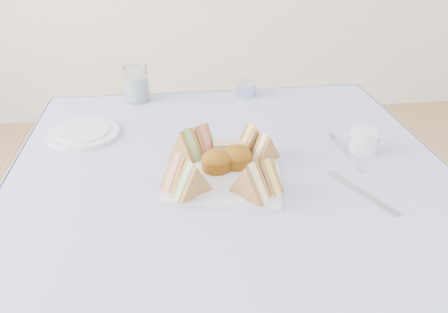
{
  "coord_description": "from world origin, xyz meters",
  "views": [
    {
      "loc": [
        -0.12,
        -0.85,
        1.27
      ],
      "look_at": [
        -0.02,
        -0.02,
        0.8
      ],
      "focal_mm": 35.0,
      "sensor_mm": 36.0,
      "label": 1
    }
  ],
  "objects": [
    {
      "name": "sandwich_bl_b",
      "position": [
        -0.06,
        0.08,
        0.79
      ],
      "size": [
        0.07,
        0.09,
        0.07
      ],
      "primitive_type": null,
      "rotation": [
        0.0,
        0.0,
        2.09
      ],
      "color": "olive",
      "rests_on": "serving_plate"
    },
    {
      "name": "sandwich_br_a",
      "position": [
        0.08,
        0.02,
        0.79
      ],
      "size": [
        0.08,
        0.07,
        0.07
      ],
      "primitive_type": null,
      "rotation": [
        0.0,
        0.0,
        -2.57
      ],
      "color": "olive",
      "rests_on": "serving_plate"
    },
    {
      "name": "creamer_jug",
      "position": [
        0.33,
        0.05,
        0.77
      ],
      "size": [
        0.07,
        0.07,
        0.06
      ],
      "primitive_type": "cylinder",
      "rotation": [
        0.0,
        0.0,
        -0.16
      ],
      "color": "silver",
      "rests_on": "tablecloth"
    },
    {
      "name": "sandwich_fl_a",
      "position": [
        -0.12,
        -0.06,
        0.8
      ],
      "size": [
        0.09,
        0.09,
        0.07
      ],
      "primitive_type": null,
      "rotation": [
        0.0,
        0.0,
        0.73
      ],
      "color": "olive",
      "rests_on": "serving_plate"
    },
    {
      "name": "knife",
      "position": [
        0.26,
        -0.12,
        0.75
      ],
      "size": [
        0.09,
        0.18,
        0.0
      ],
      "primitive_type": "cube",
      "rotation": [
        0.0,
        0.0,
        0.42
      ],
      "color": "#B4B6CC",
      "rests_on": "tablecloth"
    },
    {
      "name": "sandwich_fl_b",
      "position": [
        -0.1,
        -0.1,
        0.79
      ],
      "size": [
        0.09,
        0.08,
        0.07
      ],
      "primitive_type": null,
      "rotation": [
        0.0,
        0.0,
        0.56
      ],
      "color": "olive",
      "rests_on": "serving_plate"
    },
    {
      "name": "tea_strainer",
      "position": [
        0.11,
        0.45,
        0.77
      ],
      "size": [
        0.1,
        0.1,
        0.04
      ],
      "primitive_type": "cylinder",
      "rotation": [
        0.0,
        0.0,
        -0.42
      ],
      "color": "#B4B6CC",
      "rests_on": "tablecloth"
    },
    {
      "name": "sandwich_bl_a",
      "position": [
        -0.1,
        0.06,
        0.8
      ],
      "size": [
        0.08,
        0.09,
        0.07
      ],
      "primitive_type": null,
      "rotation": [
        0.0,
        0.0,
        2.21
      ],
      "color": "olive",
      "rests_on": "serving_plate"
    },
    {
      "name": "tablecloth",
      "position": [
        0.0,
        0.0,
        0.74
      ],
      "size": [
        1.02,
        1.02,
        0.01
      ],
      "primitive_type": "cube",
      "color": "#ADBDEA",
      "rests_on": "table"
    },
    {
      "name": "table",
      "position": [
        0.0,
        0.0,
        0.37
      ],
      "size": [
        0.9,
        0.9,
        0.74
      ],
      "primitive_type": "cube",
      "color": "brown",
      "rests_on": "floor"
    },
    {
      "name": "pastry_slice",
      "position": [
        -0.0,
        0.06,
        0.77
      ],
      "size": [
        0.07,
        0.03,
        0.03
      ],
      "primitive_type": "cube",
      "rotation": [
        0.0,
        0.0,
        -0.06
      ],
      "color": "beige",
      "rests_on": "serving_plate"
    },
    {
      "name": "scone_left",
      "position": [
        -0.04,
        -0.01,
        0.78
      ],
      "size": [
        0.07,
        0.07,
        0.05
      ],
      "primitive_type": "cylinder",
      "rotation": [
        0.0,
        0.0,
        -0.06
      ],
      "color": "brown",
      "rests_on": "serving_plate"
    },
    {
      "name": "fork",
      "position": [
        0.29,
        0.04,
        0.75
      ],
      "size": [
        0.02,
        0.16,
        0.0
      ],
      "primitive_type": "cube",
      "rotation": [
        0.0,
        0.0,
        0.06
      ],
      "color": "#B4B6CC",
      "rests_on": "tablecloth"
    },
    {
      "name": "sandwich_br_b",
      "position": [
        0.06,
        0.06,
        0.8
      ],
      "size": [
        0.09,
        0.07,
        0.07
      ],
      "primitive_type": null,
      "rotation": [
        0.0,
        0.0,
        -2.7
      ],
      "color": "olive",
      "rests_on": "serving_plate"
    },
    {
      "name": "sandwich_fr_b",
      "position": [
        0.02,
        -0.12,
        0.8
      ],
      "size": [
        0.09,
        0.09,
        0.08
      ],
      "primitive_type": null,
      "rotation": [
        0.0,
        0.0,
        -0.84
      ],
      "color": "olive",
      "rests_on": "serving_plate"
    },
    {
      "name": "scone_right",
      "position": [
        0.01,
        0.0,
        0.78
      ],
      "size": [
        0.08,
        0.08,
        0.05
      ],
      "primitive_type": "cylinder",
      "rotation": [
        0.0,
        0.0,
        0.18
      ],
      "color": "brown",
      "rests_on": "serving_plate"
    },
    {
      "name": "sandwich_fr_a",
      "position": [
        0.06,
        -0.09,
        0.79
      ],
      "size": [
        0.07,
        0.08,
        0.07
      ],
      "primitive_type": null,
      "rotation": [
        0.0,
        0.0,
        -0.95
      ],
      "color": "olive",
      "rests_on": "serving_plate"
    },
    {
      "name": "side_plate",
      "position": [
        -0.37,
        0.23,
        0.75
      ],
      "size": [
        0.21,
        0.21,
        0.01
      ],
      "primitive_type": "cylinder",
      "rotation": [
        0.0,
        0.0,
        0.14
      ],
      "color": "silver",
      "rests_on": "tablecloth"
    },
    {
      "name": "water_glass",
      "position": [
        -0.23,
        0.46,
        0.8
      ],
      "size": [
        0.09,
        0.09,
        0.11
      ],
      "primitive_type": "cylinder",
      "rotation": [
        0.0,
        0.0,
        0.32
      ],
      "color": "white",
      "rests_on": "tablecloth"
    },
    {
      "name": "serving_plate",
      "position": [
        -0.02,
        -0.02,
        0.75
      ],
      "size": [
        0.29,
        0.29,
        0.01
      ],
      "primitive_type": "cube",
      "rotation": [
        0.0,
        0.0,
        -0.19
      ],
      "color": "silver",
      "rests_on": "tablecloth"
    }
  ]
}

